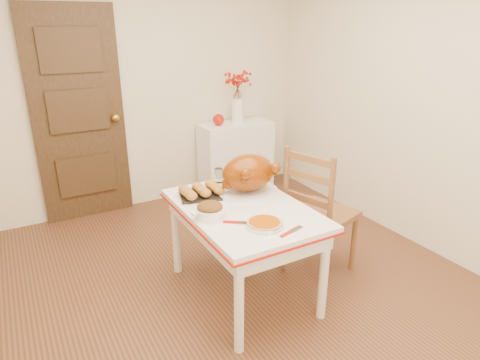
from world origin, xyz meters
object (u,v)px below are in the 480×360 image
sideboard (236,158)px  kitchen_table (243,251)px  chair_oak (321,211)px  turkey_platter (248,175)px  pumpkin_pie (264,223)px

sideboard → kitchen_table: (-0.92, -1.77, -0.06)m
sideboard → chair_oak: 1.82m
sideboard → chair_oak: bearing=-97.7°
turkey_platter → kitchen_table: bearing=-109.4°
chair_oak → turkey_platter: 0.66m
turkey_platter → pumpkin_pie: (-0.19, -0.52, -0.12)m
kitchen_table → pumpkin_pie: (-0.04, -0.32, 0.37)m
turkey_platter → pumpkin_pie: turkey_platter is taller
pumpkin_pie → kitchen_table: bearing=83.6°
kitchen_table → chair_oak: chair_oak is taller
sideboard → turkey_platter: bearing=-116.0°
kitchen_table → pumpkin_pie: size_ratio=5.12×
kitchen_table → turkey_platter: (0.15, 0.19, 0.49)m
kitchen_table → pumpkin_pie: pumpkin_pie is taller
chair_oak → turkey_platter: bearing=51.3°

